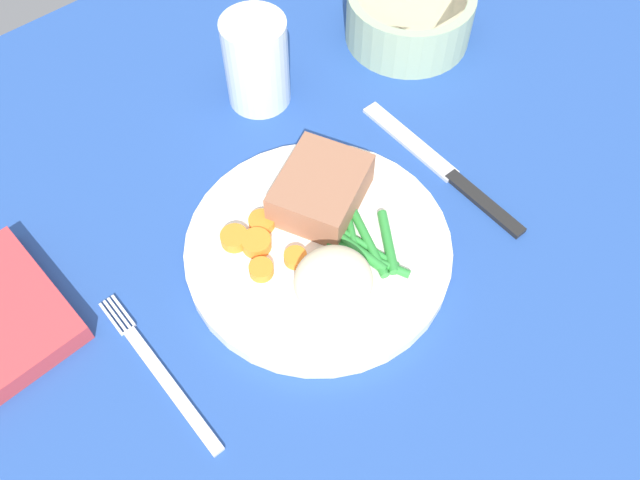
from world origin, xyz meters
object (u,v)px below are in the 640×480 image
(knife, at_px, (444,170))
(water_glass, at_px, (257,68))
(meat_portion, at_px, (321,189))
(fork, at_px, (160,372))
(dinner_plate, at_px, (320,251))
(salad_bowl, at_px, (410,13))

(knife, xyz_separation_m, water_glass, (-0.08, 0.19, 0.04))
(meat_portion, bearing_deg, fork, -168.87)
(dinner_plate, height_order, knife, dinner_plate)
(dinner_plate, height_order, fork, dinner_plate)
(knife, bearing_deg, meat_portion, 163.33)
(meat_portion, bearing_deg, water_glass, 73.68)
(meat_portion, distance_m, fork, 0.21)
(dinner_plate, height_order, salad_bowl, salad_bowl)
(meat_portion, bearing_deg, salad_bowl, 28.36)
(meat_portion, height_order, water_glass, water_glass)
(meat_portion, relative_size, salad_bowl, 0.62)
(dinner_plate, relative_size, meat_portion, 2.74)
(fork, xyz_separation_m, salad_bowl, (0.43, 0.16, 0.03))
(water_glass, xyz_separation_m, salad_bowl, (0.18, -0.03, -0.01))
(knife, bearing_deg, salad_bowl, 58.30)
(dinner_plate, distance_m, meat_portion, 0.05)
(knife, bearing_deg, dinner_plate, -179.73)
(knife, relative_size, water_glass, 2.14)
(dinner_plate, bearing_deg, salad_bowl, 31.63)
(water_glass, bearing_deg, dinner_plate, -111.91)
(meat_portion, xyz_separation_m, knife, (0.12, -0.04, -0.03))
(knife, height_order, water_glass, water_glass)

